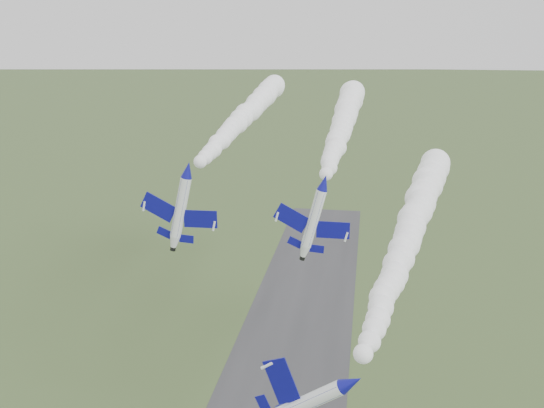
{
  "coord_description": "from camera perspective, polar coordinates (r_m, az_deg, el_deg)",
  "views": [
    {
      "loc": [
        13.66,
        -51.26,
        62.9
      ],
      "look_at": [
        2.38,
        18.92,
        42.4
      ],
      "focal_mm": 40.0,
      "sensor_mm": 36.0,
      "label": 1
    }
  ],
  "objects": [
    {
      "name": "jet_pair_left",
      "position": [
        76.67,
        -7.96,
        3.2
      ],
      "size": [
        9.96,
        12.27,
        3.59
      ],
      "rotation": [
        0.0,
        0.23,
        -0.03
      ],
      "color": "white"
    },
    {
      "name": "smoke_trail_jet_lead",
      "position": [
        80.63,
        12.92,
        -2.31
      ],
      "size": [
        16.27,
        61.72,
        4.98
      ],
      "primitive_type": null,
      "rotation": [
        0.0,
        0.0,
        -0.18
      ],
      "color": "white"
    },
    {
      "name": "jet_pair_right",
      "position": [
        75.16,
        4.93,
        2.02
      ],
      "size": [
        9.4,
        11.67,
        3.52
      ],
      "rotation": [
        0.0,
        0.25,
        -0.0
      ],
      "color": "white"
    },
    {
      "name": "smoke_trail_jet_pair_right",
      "position": [
        110.1,
        6.72,
        7.69
      ],
      "size": [
        5.43,
        67.21,
        5.38
      ],
      "primitive_type": null,
      "rotation": [
        0.0,
        0.0,
        -0.0
      ],
      "color": "white"
    },
    {
      "name": "jet_lead",
      "position": [
        51.6,
        7.48,
        -16.37
      ],
      "size": [
        5.91,
        11.38,
        7.65
      ],
      "rotation": [
        0.0,
        0.94,
        -0.18
      ],
      "color": "white"
    },
    {
      "name": "smoke_trail_jet_pair_left",
      "position": [
        110.44,
        -2.39,
        8.49
      ],
      "size": [
        6.56,
        65.71,
        4.8
      ],
      "primitive_type": null,
      "rotation": [
        0.0,
        0.0,
        -0.03
      ],
      "color": "white"
    }
  ]
}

